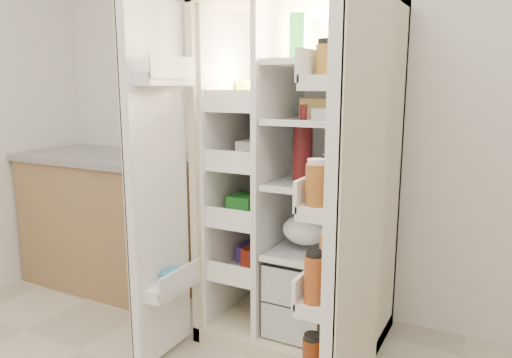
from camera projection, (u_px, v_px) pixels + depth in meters
The scene contains 5 objects.
wall_back at pixel (321, 89), 2.84m from camera, with size 4.00×0.02×2.70m, color silver.
refrigerator at pixel (305, 203), 2.63m from camera, with size 0.92×0.70×1.80m.
freezer_door at pixel (158, 187), 2.32m from camera, with size 0.15×0.40×1.72m.
fridge_door at pixel (351, 222), 1.79m from camera, with size 0.17×0.58×1.72m.
kitchen_counter at pixel (116, 219), 3.35m from camera, with size 1.26×0.67×0.91m.
Camera 1 is at (1.02, -0.73, 1.37)m, focal length 34.00 mm.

